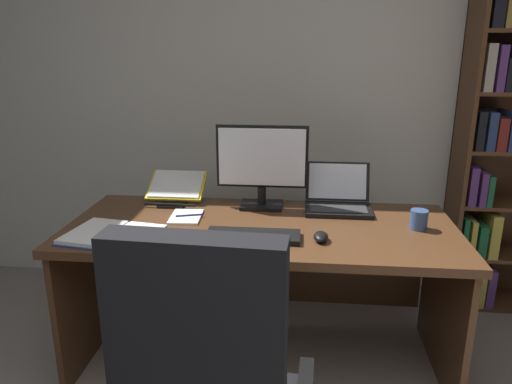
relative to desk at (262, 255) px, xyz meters
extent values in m
cube|color=beige|center=(0.16, 0.88, 0.87)|extent=(5.02, 0.12, 2.84)
cube|color=#4C2D19|center=(0.00, -0.08, 0.18)|extent=(1.86, 0.80, 0.04)
cube|color=#4C2D19|center=(-0.89, -0.08, -0.20)|extent=(0.03, 0.74, 0.71)
cube|color=#4C2D19|center=(0.89, -0.08, -0.20)|extent=(0.03, 0.74, 0.71)
cube|color=#4C2D19|center=(0.00, 0.29, -0.16)|extent=(1.74, 0.03, 0.49)
cube|color=#4C2D19|center=(1.12, 0.65, 0.44)|extent=(0.02, 0.31, 1.99)
cube|color=olive|center=(1.18, 0.61, -0.43)|extent=(0.05, 0.20, 0.20)
cube|color=#195633|center=(1.24, 0.63, -0.39)|extent=(0.04, 0.25, 0.27)
cube|color=gold|center=(1.30, 0.61, -0.43)|extent=(0.05, 0.21, 0.20)
cube|color=#512D66|center=(1.36, 0.62, -0.41)|extent=(0.05, 0.22, 0.24)
cube|color=#195633|center=(1.16, 0.61, -0.08)|extent=(0.03, 0.22, 0.24)
cube|color=gold|center=(1.21, 0.61, -0.09)|extent=(0.03, 0.21, 0.23)
cube|color=#195633|center=(1.27, 0.60, -0.10)|extent=(0.05, 0.19, 0.20)
cube|color=gold|center=(1.33, 0.63, -0.07)|extent=(0.06, 0.24, 0.27)
cube|color=#512D66|center=(1.17, 0.61, 0.24)|extent=(0.04, 0.21, 0.23)
cube|color=#512D66|center=(1.23, 0.62, 0.22)|extent=(0.04, 0.24, 0.20)
cube|color=#195633|center=(1.27, 0.62, 0.22)|extent=(0.03, 0.23, 0.18)
cube|color=black|center=(1.17, 0.60, 0.56)|extent=(0.04, 0.18, 0.22)
cube|color=navy|center=(1.23, 0.62, 0.56)|extent=(0.05, 0.23, 0.22)
cube|color=maroon|center=(1.29, 0.62, 0.55)|extent=(0.05, 0.23, 0.19)
cube|color=navy|center=(1.34, 0.63, 0.56)|extent=(0.03, 0.25, 0.21)
cube|color=gray|center=(1.17, 0.61, 0.91)|extent=(0.05, 0.21, 0.25)
cube|color=#512D66|center=(1.24, 0.60, 0.90)|extent=(0.04, 0.18, 0.25)
cube|color=black|center=(1.28, 0.60, 0.87)|extent=(0.03, 0.20, 0.18)
cube|color=black|center=(1.18, 0.62, 1.22)|extent=(0.06, 0.23, 0.22)
cube|color=olive|center=(1.25, 0.61, 1.24)|extent=(0.06, 0.20, 0.26)
cube|color=black|center=(-0.07, -1.16, 0.22)|extent=(0.48, 0.13, 0.70)
cube|color=black|center=(-0.34, -0.95, -0.04)|extent=(0.07, 0.39, 0.04)
cube|color=black|center=(-0.02, 0.19, 0.21)|extent=(0.22, 0.16, 0.02)
cylinder|color=black|center=(-0.02, 0.19, 0.26)|extent=(0.04, 0.04, 0.09)
cube|color=black|center=(-0.02, 0.20, 0.47)|extent=(0.48, 0.02, 0.33)
cube|color=white|center=(-0.02, 0.18, 0.47)|extent=(0.45, 0.00, 0.30)
cube|color=black|center=(0.38, 0.15, 0.21)|extent=(0.34, 0.22, 0.02)
cube|color=#2D2D30|center=(0.38, 0.13, 0.22)|extent=(0.29, 0.12, 0.00)
cube|color=black|center=(0.38, 0.30, 0.32)|extent=(0.34, 0.08, 0.20)
cube|color=white|center=(0.38, 0.30, 0.32)|extent=(0.31, 0.07, 0.18)
cube|color=black|center=(-0.02, -0.25, 0.21)|extent=(0.42, 0.15, 0.02)
ellipsoid|color=black|center=(0.28, -0.25, 0.22)|extent=(0.06, 0.10, 0.04)
cube|color=black|center=(-0.50, 0.17, 0.20)|extent=(0.14, 0.12, 0.01)
cube|color=black|center=(-0.50, 0.12, 0.21)|extent=(0.28, 0.01, 0.01)
cube|color=yellow|center=(-0.50, 0.28, 0.28)|extent=(0.31, 0.23, 0.11)
cube|color=silver|center=(-0.50, 0.28, 0.29)|extent=(0.28, 0.21, 0.10)
cube|color=navy|center=(-0.75, -0.29, 0.20)|extent=(0.25, 0.35, 0.01)
cube|color=navy|center=(-0.55, -0.32, 0.20)|extent=(0.25, 0.35, 0.01)
cube|color=silver|center=(-0.75, -0.29, 0.21)|extent=(0.23, 0.33, 0.02)
cube|color=silver|center=(-0.55, -0.32, 0.21)|extent=(0.23, 0.33, 0.02)
cylinder|color=#B7B7BC|center=(-0.65, -0.30, 0.21)|extent=(0.07, 0.29, 0.02)
cube|color=silver|center=(-0.38, -0.02, 0.20)|extent=(0.16, 0.22, 0.01)
cylinder|color=navy|center=(-0.36, -0.02, 0.21)|extent=(0.14, 0.05, 0.01)
cylinder|color=#334C7A|center=(0.74, -0.06, 0.24)|extent=(0.08, 0.08, 0.09)
camera|label=1|loc=(0.19, -2.23, 1.02)|focal=33.72mm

